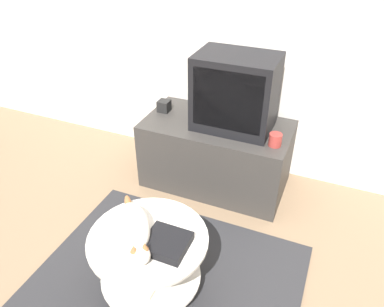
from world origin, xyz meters
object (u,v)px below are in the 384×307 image
object	(u,v)px
dvd_box	(167,243)
tv	(235,92)
cat	(134,227)
speaker	(164,106)

from	to	relation	value
dvd_box	tv	bearing A→B (deg)	91.19
tv	cat	xyz separation A→B (m)	(-0.16, -1.15, -0.30)
tv	speaker	size ratio (longest dim) A/B	6.31
tv	dvd_box	xyz separation A→B (m)	(0.02, -1.15, -0.34)
tv	dvd_box	distance (m)	1.20
tv	speaker	xyz separation A→B (m)	(-0.57, 0.02, -0.22)
tv	speaker	distance (m)	0.61
dvd_box	cat	distance (m)	0.19
speaker	dvd_box	size ratio (longest dim) A/B	0.40
tv	dvd_box	world-z (taller)	tv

